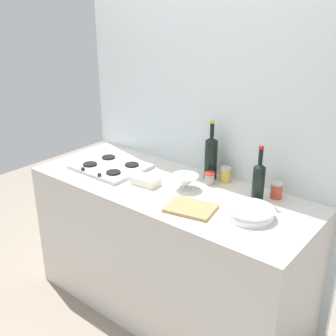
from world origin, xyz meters
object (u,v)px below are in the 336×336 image
(plate_stack, at_px, (250,212))
(condiment_jar_front, at_px, (225,175))
(wine_bottle_mid_left, at_px, (258,181))
(cutting_board, at_px, (191,208))
(stovetop_hob, at_px, (111,167))
(condiment_jar_spare, at_px, (276,190))
(wine_bottle_leftmost, at_px, (211,157))
(condiment_jar_rear, at_px, (210,178))
(butter_dish, at_px, (146,181))
(mixing_bowl, at_px, (185,182))

(plate_stack, height_order, condiment_jar_front, condiment_jar_front)
(wine_bottle_mid_left, distance_m, cutting_board, 0.41)
(stovetop_hob, relative_size, condiment_jar_spare, 4.67)
(condiment_jar_spare, relative_size, cutting_board, 0.37)
(wine_bottle_leftmost, distance_m, condiment_jar_rear, 0.14)
(butter_dish, height_order, condiment_jar_rear, condiment_jar_rear)
(mixing_bowl, bearing_deg, condiment_jar_rear, 63.01)
(stovetop_hob, height_order, butter_dish, butter_dish)
(butter_dish, bearing_deg, cutting_board, -12.90)
(mixing_bowl, relative_size, butter_dish, 0.95)
(stovetop_hob, bearing_deg, condiment_jar_front, 22.31)
(condiment_jar_front, distance_m, condiment_jar_rear, 0.11)
(wine_bottle_mid_left, distance_m, butter_dish, 0.68)
(wine_bottle_leftmost, distance_m, wine_bottle_mid_left, 0.40)
(wine_bottle_leftmost, relative_size, condiment_jar_front, 3.88)
(condiment_jar_spare, bearing_deg, stovetop_hob, -165.05)
(wine_bottle_leftmost, bearing_deg, mixing_bowl, -97.20)
(stovetop_hob, height_order, condiment_jar_rear, condiment_jar_rear)
(wine_bottle_leftmost, relative_size, condiment_jar_spare, 3.94)
(wine_bottle_mid_left, height_order, condiment_jar_front, wine_bottle_mid_left)
(wine_bottle_mid_left, distance_m, condiment_jar_rear, 0.35)
(plate_stack, relative_size, cutting_board, 1.00)
(mixing_bowl, bearing_deg, plate_stack, -8.38)
(butter_dish, height_order, condiment_jar_spare, condiment_jar_spare)
(condiment_jar_spare, bearing_deg, condiment_jar_front, 178.31)
(stovetop_hob, bearing_deg, condiment_jar_spare, 14.95)
(wine_bottle_mid_left, xyz_separation_m, butter_dish, (-0.64, -0.22, -0.10))
(plate_stack, height_order, cutting_board, plate_stack)
(cutting_board, bearing_deg, mixing_bowl, 133.03)
(stovetop_hob, xyz_separation_m, mixing_bowl, (0.58, 0.06, 0.03))
(condiment_jar_rear, bearing_deg, condiment_jar_spare, 11.01)
(wine_bottle_leftmost, height_order, condiment_jar_front, wine_bottle_leftmost)
(wine_bottle_mid_left, bearing_deg, butter_dish, -161.10)
(butter_dish, bearing_deg, plate_stack, 2.70)
(wine_bottle_leftmost, bearing_deg, condiment_jar_front, 4.96)
(plate_stack, distance_m, wine_bottle_mid_left, 0.22)
(plate_stack, bearing_deg, cutting_board, -156.28)
(condiment_jar_front, bearing_deg, cutting_board, -83.41)
(stovetop_hob, distance_m, wine_bottle_leftmost, 0.68)
(mixing_bowl, relative_size, condiment_jar_rear, 2.08)
(wine_bottle_leftmost, relative_size, condiment_jar_rear, 4.91)
(wine_bottle_mid_left, bearing_deg, mixing_bowl, -164.22)
(butter_dish, xyz_separation_m, cutting_board, (0.41, -0.09, -0.02))
(condiment_jar_rear, height_order, cutting_board, condiment_jar_rear)
(wine_bottle_leftmost, height_order, condiment_jar_spare, wine_bottle_leftmost)
(condiment_jar_spare, bearing_deg, butter_dish, -154.93)
(plate_stack, xyz_separation_m, condiment_jar_front, (-0.34, 0.31, 0.02))
(wine_bottle_mid_left, bearing_deg, condiment_jar_front, 157.00)
(plate_stack, relative_size, mixing_bowl, 1.60)
(wine_bottle_leftmost, height_order, condiment_jar_rear, wine_bottle_leftmost)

